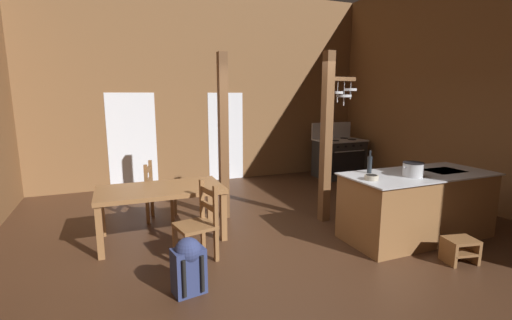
{
  "coord_description": "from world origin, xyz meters",
  "views": [
    {
      "loc": [
        -2.11,
        -3.91,
        2.02
      ],
      "look_at": [
        -0.16,
        0.89,
        1.06
      ],
      "focal_mm": 25.0,
      "sensor_mm": 36.0,
      "label": 1
    }
  ],
  "objects_px": {
    "ladderback_chair_by_post": "(158,193)",
    "backpack": "(188,264)",
    "bottle_tall_on_counter": "(370,164)",
    "kitchen_island": "(417,205)",
    "step_stool": "(460,248)",
    "dining_table": "(161,194)",
    "stockpot_on_counter": "(413,169)",
    "ladderback_chair_near_window": "(199,223)",
    "mixing_bowl_on_counter": "(371,177)",
    "stove_range": "(339,158)"
  },
  "relations": [
    {
      "from": "kitchen_island",
      "to": "backpack",
      "type": "distance_m",
      "value": 3.32
    },
    {
      "from": "step_stool",
      "to": "mixing_bowl_on_counter",
      "type": "relative_size",
      "value": 2.31
    },
    {
      "from": "kitchen_island",
      "to": "bottle_tall_on_counter",
      "type": "bearing_deg",
      "value": 156.77
    },
    {
      "from": "backpack",
      "to": "bottle_tall_on_counter",
      "type": "relative_size",
      "value": 1.87
    },
    {
      "from": "stockpot_on_counter",
      "to": "mixing_bowl_on_counter",
      "type": "relative_size",
      "value": 1.93
    },
    {
      "from": "ladderback_chair_by_post",
      "to": "backpack",
      "type": "bearing_deg",
      "value": -89.84
    },
    {
      "from": "dining_table",
      "to": "ladderback_chair_by_post",
      "type": "relative_size",
      "value": 1.8
    },
    {
      "from": "kitchen_island",
      "to": "stockpot_on_counter",
      "type": "height_order",
      "value": "stockpot_on_counter"
    },
    {
      "from": "stove_range",
      "to": "dining_table",
      "type": "xyz_separation_m",
      "value": [
        -4.56,
        -2.29,
        0.17
      ]
    },
    {
      "from": "stockpot_on_counter",
      "to": "backpack",
      "type": "bearing_deg",
      "value": -177.46
    },
    {
      "from": "step_stool",
      "to": "backpack",
      "type": "height_order",
      "value": "backpack"
    },
    {
      "from": "kitchen_island",
      "to": "step_stool",
      "type": "xyz_separation_m",
      "value": [
        -0.12,
        -0.81,
        -0.29
      ]
    },
    {
      "from": "stove_range",
      "to": "step_stool",
      "type": "relative_size",
      "value": 3.23
    },
    {
      "from": "dining_table",
      "to": "stockpot_on_counter",
      "type": "bearing_deg",
      "value": -24.45
    },
    {
      "from": "ladderback_chair_near_window",
      "to": "stockpot_on_counter",
      "type": "height_order",
      "value": "stockpot_on_counter"
    },
    {
      "from": "ladderback_chair_near_window",
      "to": "backpack",
      "type": "bearing_deg",
      "value": -111.02
    },
    {
      "from": "dining_table",
      "to": "stockpot_on_counter",
      "type": "relative_size",
      "value": 5.0
    },
    {
      "from": "dining_table",
      "to": "ladderback_chair_by_post",
      "type": "distance_m",
      "value": 0.84
    },
    {
      "from": "kitchen_island",
      "to": "ladderback_chair_near_window",
      "type": "height_order",
      "value": "ladderback_chair_near_window"
    },
    {
      "from": "backpack",
      "to": "mixing_bowl_on_counter",
      "type": "relative_size",
      "value": 3.36
    },
    {
      "from": "kitchen_island",
      "to": "mixing_bowl_on_counter",
      "type": "height_order",
      "value": "mixing_bowl_on_counter"
    },
    {
      "from": "ladderback_chair_by_post",
      "to": "backpack",
      "type": "height_order",
      "value": "ladderback_chair_by_post"
    },
    {
      "from": "stockpot_on_counter",
      "to": "ladderback_chair_by_post",
      "type": "bearing_deg",
      "value": 143.99
    },
    {
      "from": "backpack",
      "to": "bottle_tall_on_counter",
      "type": "distance_m",
      "value": 2.82
    },
    {
      "from": "stockpot_on_counter",
      "to": "step_stool",
      "type": "bearing_deg",
      "value": -79.89
    },
    {
      "from": "bottle_tall_on_counter",
      "to": "ladderback_chair_by_post",
      "type": "bearing_deg",
      "value": 145.43
    },
    {
      "from": "dining_table",
      "to": "backpack",
      "type": "bearing_deg",
      "value": -87.78
    },
    {
      "from": "stockpot_on_counter",
      "to": "bottle_tall_on_counter",
      "type": "relative_size",
      "value": 1.07
    },
    {
      "from": "backpack",
      "to": "mixing_bowl_on_counter",
      "type": "bearing_deg",
      "value": 4.47
    },
    {
      "from": "ladderback_chair_by_post",
      "to": "mixing_bowl_on_counter",
      "type": "bearing_deg",
      "value": -41.89
    },
    {
      "from": "ladderback_chair_by_post",
      "to": "stockpot_on_counter",
      "type": "height_order",
      "value": "stockpot_on_counter"
    },
    {
      "from": "stockpot_on_counter",
      "to": "mixing_bowl_on_counter",
      "type": "bearing_deg",
      "value": 175.27
    },
    {
      "from": "backpack",
      "to": "dining_table",
      "type": "bearing_deg",
      "value": 92.22
    },
    {
      "from": "ladderback_chair_by_post",
      "to": "stockpot_on_counter",
      "type": "relative_size",
      "value": 2.78
    },
    {
      "from": "ladderback_chair_near_window",
      "to": "ladderback_chair_by_post",
      "type": "bearing_deg",
      "value": 100.16
    },
    {
      "from": "ladderback_chair_by_post",
      "to": "stockpot_on_counter",
      "type": "distance_m",
      "value": 3.84
    },
    {
      "from": "dining_table",
      "to": "stockpot_on_counter",
      "type": "xyz_separation_m",
      "value": [
        3.12,
        -1.42,
        0.38
      ]
    },
    {
      "from": "kitchen_island",
      "to": "ladderback_chair_by_post",
      "type": "relative_size",
      "value": 2.28
    },
    {
      "from": "dining_table",
      "to": "bottle_tall_on_counter",
      "type": "relative_size",
      "value": 5.35
    },
    {
      "from": "stockpot_on_counter",
      "to": "bottle_tall_on_counter",
      "type": "bearing_deg",
      "value": 135.56
    },
    {
      "from": "kitchen_island",
      "to": "dining_table",
      "type": "bearing_deg",
      "value": 158.81
    },
    {
      "from": "kitchen_island",
      "to": "step_stool",
      "type": "distance_m",
      "value": 0.87
    },
    {
      "from": "stove_range",
      "to": "stockpot_on_counter",
      "type": "distance_m",
      "value": 4.02
    },
    {
      "from": "ladderback_chair_near_window",
      "to": "kitchen_island",
      "type": "bearing_deg",
      "value": -9.22
    },
    {
      "from": "stove_range",
      "to": "ladderback_chair_near_window",
      "type": "xyz_separation_m",
      "value": [
        -4.22,
        -3.1,
        -0.03
      ]
    },
    {
      "from": "dining_table",
      "to": "ladderback_chair_by_post",
      "type": "xyz_separation_m",
      "value": [
        0.05,
        0.81,
        -0.2
      ]
    },
    {
      "from": "step_stool",
      "to": "bottle_tall_on_counter",
      "type": "distance_m",
      "value": 1.49
    },
    {
      "from": "ladderback_chair_by_post",
      "to": "bottle_tall_on_counter",
      "type": "distance_m",
      "value": 3.3
    },
    {
      "from": "kitchen_island",
      "to": "dining_table",
      "type": "distance_m",
      "value": 3.61
    },
    {
      "from": "ladderback_chair_near_window",
      "to": "bottle_tall_on_counter",
      "type": "relative_size",
      "value": 2.98
    }
  ]
}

